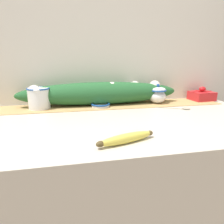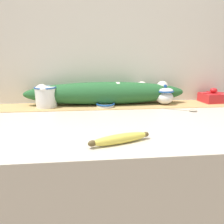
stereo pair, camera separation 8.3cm
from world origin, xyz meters
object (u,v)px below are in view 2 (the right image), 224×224
(spoon, at_px, (190,110))
(gift_box, at_px, (213,97))
(small_dish, at_px, (105,105))
(banana, at_px, (120,139))
(cream_pitcher, at_px, (46,96))
(sugar_bowl, at_px, (165,95))

(spoon, bearing_deg, gift_box, 64.81)
(small_dish, bearing_deg, banana, -88.34)
(cream_pitcher, xyz_separation_m, sugar_bowl, (0.70, -0.00, -0.01))
(cream_pitcher, xyz_separation_m, small_dish, (0.34, -0.03, -0.05))
(gift_box, bearing_deg, cream_pitcher, -178.56)
(small_dish, bearing_deg, gift_box, 4.45)
(cream_pitcher, xyz_separation_m, spoon, (0.78, -0.17, -0.06))
(small_dish, height_order, banana, banana)
(cream_pitcher, xyz_separation_m, gift_box, (1.03, 0.03, -0.03))
(cream_pitcher, height_order, spoon, cream_pitcher)
(small_dish, xyz_separation_m, banana, (0.01, -0.51, 0.00))
(banana, bearing_deg, cream_pitcher, 123.12)
(banana, distance_m, gift_box, 0.88)
(small_dish, height_order, spoon, small_dish)
(cream_pitcher, relative_size, gift_box, 0.95)
(banana, distance_m, spoon, 0.57)
(banana, bearing_deg, small_dish, 91.66)
(banana, bearing_deg, gift_box, 40.09)
(banana, height_order, gift_box, gift_box)
(small_dish, bearing_deg, spoon, -17.40)
(gift_box, bearing_deg, spoon, -141.29)
(spoon, bearing_deg, sugar_bowl, 143.28)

